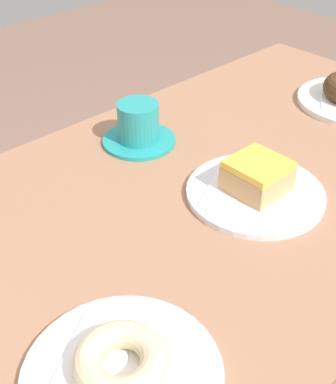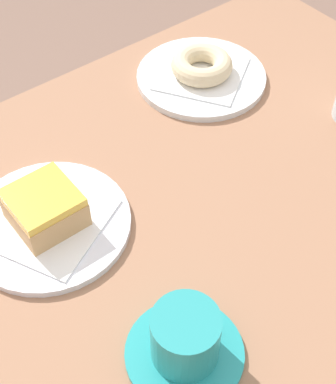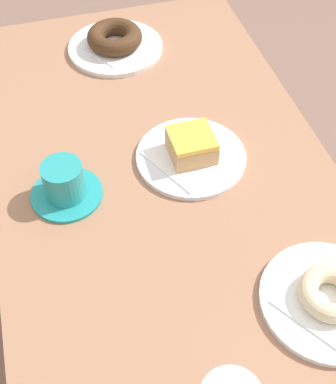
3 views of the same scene
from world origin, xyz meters
The scene contains 8 objects.
table centered at (0.00, 0.00, 0.65)m, with size 1.23×0.65×0.73m.
plate_sugar_ring centered at (0.30, 0.17, 0.73)m, with size 0.21×0.21×0.01m, color white.
napkin_sugar_ring centered at (0.30, 0.17, 0.74)m, with size 0.13×0.13×0.00m, color white.
donut_sugar_ring centered at (0.30, 0.17, 0.76)m, with size 0.10×0.10×0.03m, color beige.
plate_glazed_square centered at (-0.05, 0.06, 0.73)m, with size 0.21×0.21×0.01m, color white.
napkin_glazed_square centered at (-0.05, 0.06, 0.74)m, with size 0.14×0.14×0.00m, color white.
donut_glazed_square centered at (-0.05, 0.06, 0.76)m, with size 0.08×0.08×0.05m.
coffee_cup centered at (-0.02, -0.19, 0.76)m, with size 0.13×0.13×0.08m.
Camera 2 is at (-0.21, -0.39, 1.31)m, focal length 53.24 mm.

